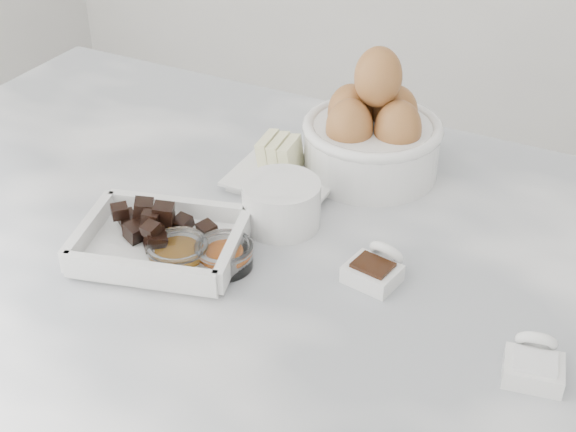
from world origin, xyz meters
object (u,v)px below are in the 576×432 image
object	(u,v)px
chocolate_dish	(160,238)
egg_bowl	(372,134)
butter_plate	(287,168)
sugar_ramekin	(281,202)
salt_spoon	(534,362)
zest_bowl	(225,254)
honey_bowl	(178,253)
vanilla_spoon	(376,268)

from	to	relation	value
chocolate_dish	egg_bowl	xyz separation A→B (m)	(0.14, 0.28, 0.04)
butter_plate	sugar_ramekin	xyz separation A→B (m)	(0.04, -0.09, 0.01)
butter_plate	salt_spoon	xyz separation A→B (m)	(0.37, -0.21, -0.00)
butter_plate	egg_bowl	world-z (taller)	egg_bowl
zest_bowl	egg_bowl	bearing A→B (deg)	76.51
butter_plate	chocolate_dish	bearing A→B (deg)	-103.69
honey_bowl	salt_spoon	xyz separation A→B (m)	(0.39, 0.01, -0.00)
chocolate_dish	salt_spoon	world-z (taller)	chocolate_dish
sugar_ramekin	honey_bowl	world-z (taller)	sugar_ramekin
butter_plate	vanilla_spoon	distance (m)	0.23
chocolate_dish	butter_plate	bearing A→B (deg)	76.31
salt_spoon	vanilla_spoon	bearing A→B (deg)	160.26
egg_bowl	zest_bowl	distance (m)	0.28
egg_bowl	salt_spoon	xyz separation A→B (m)	(0.28, -0.28, -0.04)
vanilla_spoon	salt_spoon	world-z (taller)	same
honey_bowl	vanilla_spoon	world-z (taller)	vanilla_spoon
butter_plate	zest_bowl	world-z (taller)	butter_plate
butter_plate	vanilla_spoon	world-z (taller)	butter_plate
sugar_ramekin	salt_spoon	world-z (taller)	sugar_ramekin
sugar_ramekin	honey_bowl	distance (m)	0.14
vanilla_spoon	salt_spoon	bearing A→B (deg)	-19.74
chocolate_dish	vanilla_spoon	bearing A→B (deg)	16.80
chocolate_dish	sugar_ramekin	xyz separation A→B (m)	(0.09, 0.12, 0.01)
vanilla_spoon	salt_spoon	distance (m)	0.20
chocolate_dish	salt_spoon	xyz separation A→B (m)	(0.42, 0.00, -0.01)
sugar_ramekin	chocolate_dish	bearing A→B (deg)	-128.09
sugar_ramekin	salt_spoon	xyz separation A→B (m)	(0.33, -0.11, -0.02)
sugar_ramekin	butter_plate	bearing A→B (deg)	113.54
honey_bowl	zest_bowl	world-z (taller)	honey_bowl
chocolate_dish	egg_bowl	distance (m)	0.32
honey_bowl	zest_bowl	bearing A→B (deg)	25.48
honey_bowl	vanilla_spoon	xyz separation A→B (m)	(0.21, 0.08, -0.00)
butter_plate	honey_bowl	xyz separation A→B (m)	(-0.02, -0.22, -0.00)
sugar_ramekin	salt_spoon	size ratio (longest dim) A/B	1.27
honey_bowl	zest_bowl	xyz separation A→B (m)	(0.05, 0.02, 0.00)
egg_bowl	vanilla_spoon	distance (m)	0.24
butter_plate	egg_bowl	distance (m)	0.12
butter_plate	vanilla_spoon	xyz separation A→B (m)	(0.18, -0.14, -0.00)
chocolate_dish	salt_spoon	distance (m)	0.42
honey_bowl	salt_spoon	size ratio (longest dim) A/B	0.94
sugar_ramekin	honey_bowl	size ratio (longest dim) A/B	1.35
sugar_ramekin	zest_bowl	xyz separation A→B (m)	(-0.02, -0.10, -0.01)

